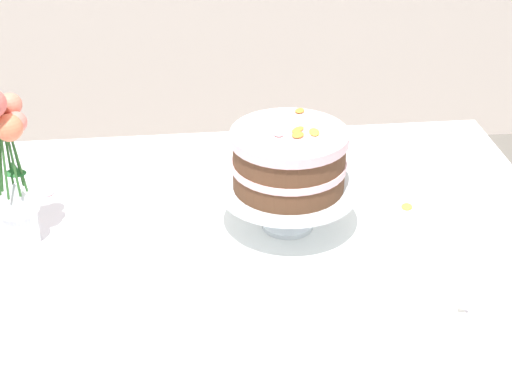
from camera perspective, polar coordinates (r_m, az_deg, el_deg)
name	(u,v)px	position (r m, az deg, el deg)	size (l,w,h in m)	color
dining_table	(236,276)	(1.68, -1.46, -6.75)	(1.40, 1.00, 0.74)	white
linen_napkin	(287,226)	(1.68, 2.28, -3.15)	(0.32, 0.32, 0.00)	white
cake_stand	(288,193)	(1.64, 2.34, -0.74)	(0.29, 0.29, 0.10)	silver
layer_cake	(289,159)	(1.60, 2.40, 1.73)	(0.24, 0.24, 0.13)	brown
flower_vase	(9,164)	(1.61, -17.41, 1.31)	(0.09, 0.10, 0.35)	silver
teacup	(437,307)	(1.45, 12.96, -8.74)	(0.12, 0.11, 0.06)	white
loose_petal_0	(49,194)	(1.86, -14.74, -0.75)	(0.03, 0.02, 0.00)	pink
loose_petal_1	(407,207)	(1.78, 10.85, -1.68)	(0.03, 0.02, 0.00)	yellow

